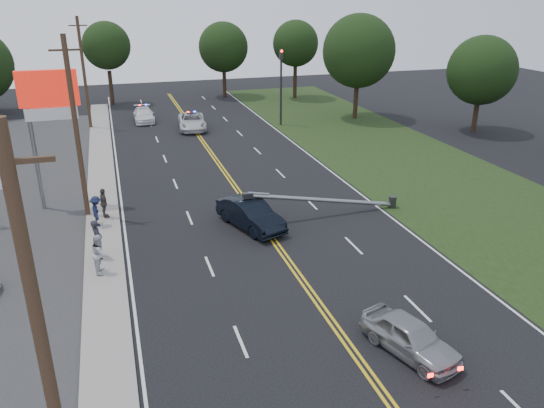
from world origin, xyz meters
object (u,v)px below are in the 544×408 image
object	(u,v)px
utility_pole_mid	(76,129)
bystander_c	(97,211)
emergency_b	(144,115)
bystander_b	(100,254)
utility_pole_near	(44,356)
bystander_a	(97,239)
bystander_d	(104,203)
waiting_sedan	(410,337)
utility_pole_far	(84,73)
emergency_a	(192,122)
traffic_signal	(281,81)
crashed_sedan	(250,214)
fallen_streetlight	(332,200)
pylon_sign	(50,107)

from	to	relation	value
utility_pole_mid	bystander_c	world-z (taller)	utility_pole_mid
emergency_b	bystander_b	xyz separation A→B (m)	(-4.31, -30.69, 0.38)
utility_pole_near	bystander_c	world-z (taller)	utility_pole_near
bystander_a	bystander_d	world-z (taller)	bystander_a
bystander_d	utility_pole_near	bearing A→B (deg)	165.75
waiting_sedan	utility_pole_mid	bearing A→B (deg)	105.92
utility_pole_far	bystander_d	world-z (taller)	utility_pole_far
emergency_a	traffic_signal	bearing A→B (deg)	0.27
utility_pole_mid	waiting_sedan	size ratio (longest dim) A/B	2.59
utility_pole_mid	crashed_sedan	world-z (taller)	utility_pole_mid
bystander_d	waiting_sedan	bearing A→B (deg)	-158.44
fallen_streetlight	emergency_a	distance (m)	23.21
bystander_b	traffic_signal	bearing A→B (deg)	-27.11
bystander_d	fallen_streetlight	bearing A→B (deg)	-115.98
emergency_a	bystander_c	size ratio (longest dim) A/B	3.10
utility_pole_near	emergency_a	world-z (taller)	utility_pole_near
waiting_sedan	emergency_a	distance (m)	35.24
waiting_sedan	bystander_b	bearing A→B (deg)	120.54
utility_pole_near	utility_pole_mid	world-z (taller)	same
traffic_signal	utility_pole_far	xyz separation A→B (m)	(-17.50, 4.00, 0.88)
fallen_streetlight	bystander_c	xyz separation A→B (m)	(-12.82, 2.17, 0.04)
utility_pole_far	emergency_b	xyz separation A→B (m)	(5.03, 1.42, -4.42)
waiting_sedan	emergency_b	distance (m)	40.26
utility_pole_far	bystander_c	world-z (taller)	utility_pole_far
fallen_streetlight	bystander_d	xyz separation A→B (m)	(-12.44, 3.23, 0.06)
waiting_sedan	emergency_b	world-z (taller)	emergency_b
utility_pole_mid	bystander_b	distance (m)	8.35
fallen_streetlight	utility_pole_mid	size ratio (longest dim) A/B	0.94
emergency_b	bystander_a	size ratio (longest dim) A/B	2.33
fallen_streetlight	crashed_sedan	size ratio (longest dim) A/B	2.01
fallen_streetlight	bystander_d	bearing A→B (deg)	165.44
utility_pole_mid	utility_pole_near	bearing A→B (deg)	-90.00
waiting_sedan	bystander_c	size ratio (longest dim) A/B	2.30
traffic_signal	bystander_d	xyz separation A→B (m)	(-16.55, -18.77, -3.23)
emergency_a	bystander_a	bearing A→B (deg)	-103.22
bystander_b	bystander_d	distance (m)	6.50
traffic_signal	waiting_sedan	size ratio (longest dim) A/B	1.83
waiting_sedan	emergency_b	size ratio (longest dim) A/B	0.85
utility_pole_mid	utility_pole_far	world-z (taller)	same
traffic_signal	emergency_b	world-z (taller)	traffic_signal
emergency_b	fallen_streetlight	bearing A→B (deg)	-72.59
bystander_d	utility_pole_far	bearing A→B (deg)	-9.03
utility_pole_far	emergency_a	size ratio (longest dim) A/B	1.92
traffic_signal	emergency_a	xyz separation A→B (m)	(-8.44, 0.81, -3.48)
utility_pole_far	waiting_sedan	world-z (taller)	utility_pole_far
pylon_sign	utility_pole_mid	distance (m)	2.55
emergency_b	bystander_b	bearing A→B (deg)	-97.54
crashed_sedan	emergency_a	size ratio (longest dim) A/B	0.89
utility_pole_near	crashed_sedan	distance (m)	18.41
bystander_c	fallen_streetlight	bearing A→B (deg)	-100.50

